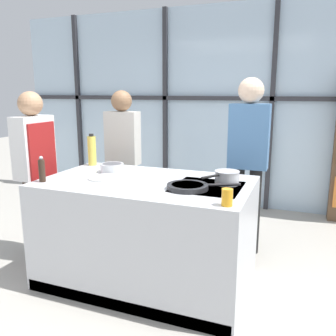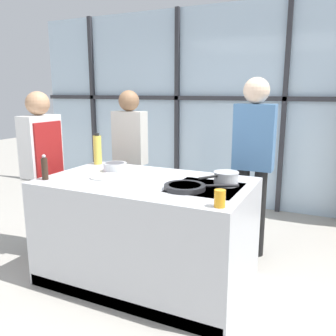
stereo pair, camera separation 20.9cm
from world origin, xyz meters
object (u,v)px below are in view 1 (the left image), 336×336
(pepper_grinder, at_px, (42,170))
(juice_glass_near, at_px, (227,197))
(spectator_far_left, at_px, (123,152))
(spectator_center_left, at_px, (248,153))
(frying_pan, at_px, (189,186))
(oil_bottle, at_px, (92,150))
(saucepan, at_px, (227,177))
(chef, at_px, (36,165))
(white_plate, at_px, (104,178))
(mixing_bowl, at_px, (112,167))

(pepper_grinder, distance_m, juice_glass_near, 1.55)
(spectator_far_left, relative_size, pepper_grinder, 7.65)
(spectator_far_left, distance_m, pepper_grinder, 1.25)
(spectator_center_left, xyz_separation_m, frying_pan, (-0.29, -1.02, -0.11))
(spectator_center_left, xyz_separation_m, pepper_grinder, (-1.48, -1.24, -0.04))
(spectator_center_left, xyz_separation_m, oil_bottle, (-1.47, -0.52, 0.02))
(spectator_far_left, height_order, saucepan, spectator_far_left)
(chef, distance_m, juice_glass_near, 2.02)
(spectator_far_left, height_order, spectator_center_left, spectator_center_left)
(chef, bearing_deg, oil_bottle, 127.82)
(oil_bottle, bearing_deg, pepper_grinder, -90.79)
(frying_pan, bearing_deg, white_plate, 176.10)
(saucepan, bearing_deg, pepper_grinder, -162.10)
(chef, height_order, pepper_grinder, chef)
(mixing_bowl, bearing_deg, oil_bottle, 149.29)
(spectator_center_left, distance_m, juice_glass_near, 1.32)
(spectator_center_left, height_order, white_plate, spectator_center_left)
(white_plate, distance_m, oil_bottle, 0.63)
(white_plate, bearing_deg, oil_bottle, 131.77)
(juice_glass_near, bearing_deg, saucepan, 102.26)
(chef, distance_m, oil_bottle, 0.55)
(white_plate, height_order, oil_bottle, oil_bottle)
(juice_glass_near, bearing_deg, chef, 166.54)
(mixing_bowl, bearing_deg, saucepan, -3.15)
(spectator_center_left, bearing_deg, oil_bottle, 19.30)
(chef, xyz_separation_m, mixing_bowl, (0.77, 0.13, 0.01))
(white_plate, height_order, mixing_bowl, mixing_bowl)
(chef, xyz_separation_m, juice_glass_near, (1.97, -0.47, 0.03))
(juice_glass_near, bearing_deg, frying_pan, 140.63)
(saucepan, height_order, pepper_grinder, pepper_grinder)
(saucepan, xyz_separation_m, oil_bottle, (-1.42, 0.26, 0.09))
(spectator_center_left, height_order, oil_bottle, spectator_center_left)
(white_plate, distance_m, juice_glass_near, 1.19)
(juice_glass_near, bearing_deg, white_plate, 163.03)
(white_plate, xyz_separation_m, oil_bottle, (-0.41, 0.45, 0.14))
(spectator_far_left, height_order, juice_glass_near, spectator_far_left)
(white_plate, xyz_separation_m, mixing_bowl, (-0.06, 0.25, 0.04))
(spectator_far_left, relative_size, spectator_center_left, 0.93)
(white_plate, bearing_deg, saucepan, 10.60)
(frying_pan, relative_size, saucepan, 1.61)
(saucepan, distance_m, oil_bottle, 1.45)
(oil_bottle, bearing_deg, spectator_center_left, 19.30)
(spectator_far_left, distance_m, juice_glass_near, 1.97)
(spectator_center_left, relative_size, frying_pan, 3.31)
(oil_bottle, distance_m, juice_glass_near, 1.74)
(spectator_far_left, xyz_separation_m, frying_pan, (1.11, -1.02, -0.03))
(spectator_center_left, distance_m, pepper_grinder, 1.93)
(spectator_far_left, height_order, mixing_bowl, spectator_far_left)
(mixing_bowl, relative_size, juice_glass_near, 1.89)
(spectator_far_left, distance_m, mixing_bowl, 0.77)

